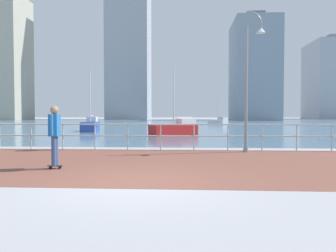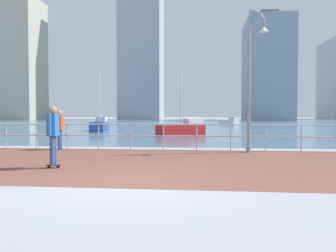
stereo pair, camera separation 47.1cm
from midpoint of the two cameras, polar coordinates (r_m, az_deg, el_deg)
name	(u,v)px [view 1 (the left image)]	position (r m, az deg, el deg)	size (l,w,h in m)	color
ground	(180,125)	(47.28, 1.79, 0.19)	(220.00, 220.00, 0.00)	#9E9EA3
brick_paving	(151,162)	(10.46, -4.25, -6.21)	(28.00, 7.39, 0.01)	brown
harbor_water	(182,123)	(58.99, 2.13, 0.55)	(180.00, 88.00, 0.00)	slate
waterfront_railing	(161,132)	(14.04, -2.23, -1.00)	(25.25, 0.06, 1.10)	#B2BCC1
lamppost	(250,74)	(13.59, 12.90, 8.61)	(0.80, 0.42, 5.55)	gray
skateboarder	(55,131)	(9.72, -20.09, -0.82)	(0.41, 0.55, 1.72)	black
bystander	(56,127)	(14.79, -19.49, -0.09)	(0.25, 0.55, 1.67)	#384C7A
sailboat_white	(218,121)	(49.44, 8.29, 0.78)	(2.82, 3.34, 4.73)	white
sailboat_ivory	(91,125)	(30.48, -13.49, 0.10)	(1.72, 3.96, 5.38)	#284799
sailboat_yellow	(175,129)	(23.69, 0.66, -0.46)	(3.50, 3.00, 4.98)	#B21E1E
tower_slate	(129,37)	(102.52, -6.84, 14.77)	(12.16, 11.04, 49.99)	#A3A8B2
tower_concrete	(335,80)	(121.86, 26.50, 6.98)	(16.18, 17.02, 26.67)	#A3A8B2
tower_brick	(254,71)	(89.64, 14.23, 9.11)	(10.79, 16.37, 27.02)	#8493A3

